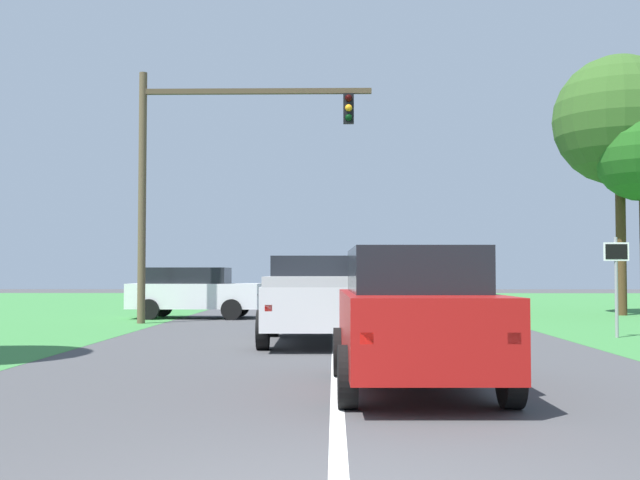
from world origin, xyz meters
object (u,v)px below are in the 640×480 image
at_px(red_suv_near, 414,315).
at_px(traffic_light, 202,158).
at_px(pickup_truck_lead, 314,298).
at_px(oak_tree_right, 619,121).
at_px(crossing_suv_far, 194,291).
at_px(keep_moving_sign, 616,273).

bearing_deg(red_suv_near, traffic_light, 110.56).
distance_m(pickup_truck_lead, oak_tree_right, 17.01).
xyz_separation_m(traffic_light, crossing_suv_far, (-0.71, 2.84, -4.15)).
xyz_separation_m(keep_moving_sign, crossing_suv_far, (-11.47, 7.93, -0.63)).
relative_size(red_suv_near, traffic_light, 0.60).
relative_size(pickup_truck_lead, crossing_suv_far, 1.24).
height_order(traffic_light, oak_tree_right, oak_tree_right).
xyz_separation_m(red_suv_near, oak_tree_right, (9.37, 18.53, 6.11)).
xyz_separation_m(red_suv_near, traffic_light, (-5.10, 13.60, 4.07)).
relative_size(red_suv_near, pickup_truck_lead, 0.84).
height_order(red_suv_near, oak_tree_right, oak_tree_right).
height_order(pickup_truck_lead, keep_moving_sign, keep_moving_sign).
bearing_deg(keep_moving_sign, crossing_suv_far, 145.32).
height_order(keep_moving_sign, crossing_suv_far, keep_moving_sign).
relative_size(keep_moving_sign, oak_tree_right, 0.25).
bearing_deg(red_suv_near, keep_moving_sign, 56.36).
bearing_deg(keep_moving_sign, pickup_truck_lead, -167.83).
bearing_deg(oak_tree_right, keep_moving_sign, -110.30).
height_order(red_suv_near, crossing_suv_far, red_suv_near).
bearing_deg(keep_moving_sign, oak_tree_right, 69.70).
distance_m(pickup_truck_lead, crossing_suv_far, 10.41).
bearing_deg(pickup_truck_lead, keep_moving_sign, 12.17).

